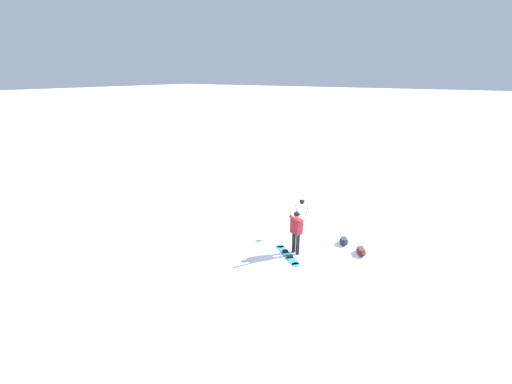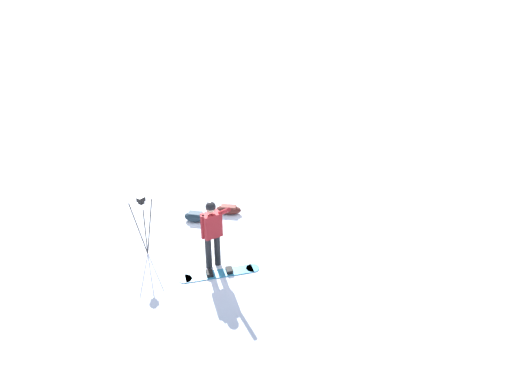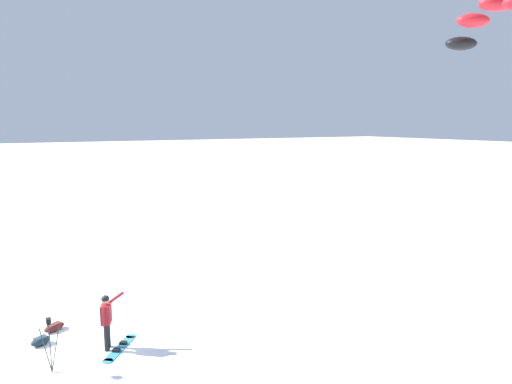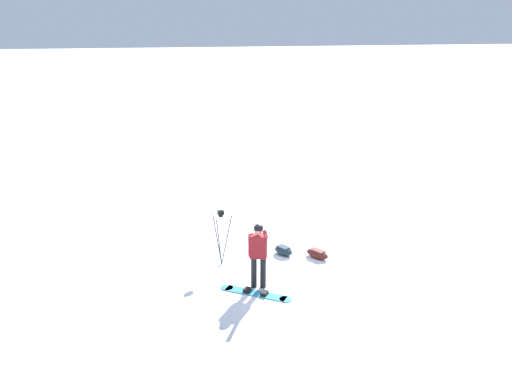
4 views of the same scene
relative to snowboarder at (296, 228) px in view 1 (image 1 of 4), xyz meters
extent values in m
plane|color=white|center=(-0.42, 0.46, -0.98)|extent=(300.00, 300.00, 0.00)
cylinder|color=black|center=(0.03, 0.11, -0.59)|extent=(0.14, 0.14, 0.79)
cylinder|color=black|center=(-0.05, -0.10, -0.59)|extent=(0.14, 0.14, 0.79)
cube|color=maroon|center=(-0.01, 0.00, 0.08)|extent=(0.39, 0.47, 0.56)
sphere|color=tan|center=(-0.01, 0.00, 0.50)|extent=(0.21, 0.21, 0.21)
sphere|color=black|center=(-0.01, 0.00, 0.53)|extent=(0.22, 0.22, 0.22)
cylinder|color=maroon|center=(0.28, 0.09, 0.47)|extent=(0.51, 0.27, 0.39)
cylinder|color=maroon|center=(-0.10, -0.18, 0.08)|extent=(0.09, 0.09, 0.56)
cube|color=teal|center=(0.30, -0.15, -0.97)|extent=(1.16, 1.36, 0.02)
cylinder|color=teal|center=(0.77, 0.43, -0.97)|extent=(0.30, 0.30, 0.02)
cylinder|color=teal|center=(-0.16, -0.74, -0.97)|extent=(0.30, 0.30, 0.02)
cube|color=black|center=(0.44, 0.02, -0.92)|extent=(0.24, 0.23, 0.08)
cube|color=black|center=(0.16, -0.32, -0.92)|extent=(0.24, 0.23, 0.08)
ellipsoid|color=#4C1E19|center=(-1.24, 2.02, -0.87)|extent=(0.75, 0.61, 0.23)
cube|color=brown|center=(-1.24, 2.02, -0.79)|extent=(0.45, 0.37, 0.08)
cylinder|color=#262628|center=(-1.54, -0.42, -0.32)|extent=(0.04, 0.31, 1.33)
cylinder|color=#262628|center=(-1.66, -0.65, -0.32)|extent=(0.27, 0.20, 1.33)
cylinder|color=#262628|center=(-1.43, -0.65, -0.32)|extent=(0.27, 0.19, 1.33)
cube|color=black|center=(-1.55, -0.57, 0.38)|extent=(0.10, 0.10, 0.06)
cube|color=black|center=(-1.55, -0.57, 0.46)|extent=(0.12, 0.16, 0.10)
ellipsoid|color=#192833|center=(-1.69, 1.20, -0.86)|extent=(0.67, 0.55, 0.24)
cube|color=#263A47|center=(-1.69, 1.20, -0.78)|extent=(0.40, 0.33, 0.08)
camera|label=1|loc=(10.95, 5.54, 5.28)|focal=26.10mm
camera|label=2|loc=(5.90, -6.33, 5.32)|focal=32.97mm
camera|label=3|loc=(-2.29, -12.91, 5.51)|focal=32.04mm
camera|label=4|loc=(11.38, -3.26, 5.05)|focal=38.20mm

